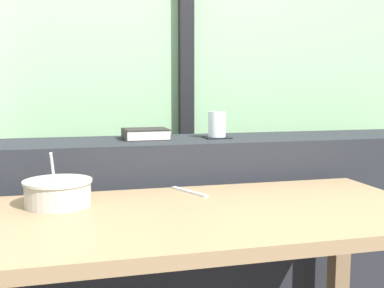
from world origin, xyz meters
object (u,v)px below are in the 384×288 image
(breakfast_table, at_px, (204,250))
(juice_glass, at_px, (217,125))
(coaster_square, at_px, (217,137))
(soup_bowl, at_px, (58,193))
(closed_book, at_px, (145,134))
(fork_utensil, at_px, (189,192))

(breakfast_table, bearing_deg, juice_glass, 69.47)
(coaster_square, bearing_deg, soup_bowl, -145.95)
(breakfast_table, distance_m, closed_book, 0.66)
(closed_book, distance_m, soup_bowl, 0.56)
(soup_bowl, bearing_deg, closed_book, 54.40)
(breakfast_table, bearing_deg, coaster_square, 69.47)
(breakfast_table, bearing_deg, soup_bowl, 158.66)
(breakfast_table, distance_m, juice_glass, 0.67)
(closed_book, distance_m, fork_utensil, 0.42)
(coaster_square, relative_size, soup_bowl, 0.51)
(breakfast_table, relative_size, fork_utensil, 7.61)
(closed_book, relative_size, fork_utensil, 1.05)
(coaster_square, distance_m, juice_glass, 0.05)
(juice_glass, xyz_separation_m, closed_book, (-0.29, 0.04, -0.03))
(breakfast_table, xyz_separation_m, closed_book, (-0.07, 0.60, 0.27))
(coaster_square, bearing_deg, closed_book, 172.54)
(breakfast_table, xyz_separation_m, coaster_square, (0.21, 0.56, 0.25))
(coaster_square, height_order, juice_glass, juice_glass)
(breakfast_table, xyz_separation_m, juice_glass, (0.21, 0.56, 0.30))
(fork_utensil, bearing_deg, soup_bowl, 163.94)
(juice_glass, height_order, fork_utensil, juice_glass)
(soup_bowl, relative_size, fork_utensil, 1.15)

